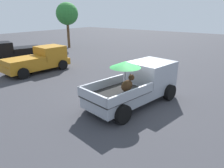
# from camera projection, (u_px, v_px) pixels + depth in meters

# --- Properties ---
(ground_plane) EXTENTS (80.00, 80.00, 0.00)m
(ground_plane) POSITION_uv_depth(u_px,v_px,m) (133.00, 104.00, 10.35)
(ground_plane) COLOR #38383D
(pickup_truck_main) EXTENTS (5.28, 2.89, 2.28)m
(pickup_truck_main) POSITION_uv_depth(u_px,v_px,m) (139.00, 83.00, 10.32)
(pickup_truck_main) COLOR black
(pickup_truck_main) RESTS_ON ground
(pickup_truck_red) EXTENTS (4.93, 2.48, 1.80)m
(pickup_truck_red) POSITION_uv_depth(u_px,v_px,m) (39.00, 60.00, 15.77)
(pickup_truck_red) COLOR black
(pickup_truck_red) RESTS_ON ground
(pickup_truck_far) EXTENTS (5.10, 3.13, 1.80)m
(pickup_truck_far) POSITION_uv_depth(u_px,v_px,m) (12.00, 52.00, 18.94)
(pickup_truck_far) COLOR black
(pickup_truck_far) RESTS_ON ground
(tree_by_lot) EXTENTS (2.68, 2.68, 5.45)m
(tree_by_lot) POSITION_uv_depth(u_px,v_px,m) (67.00, 14.00, 25.40)
(tree_by_lot) COLOR brown
(tree_by_lot) RESTS_ON ground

